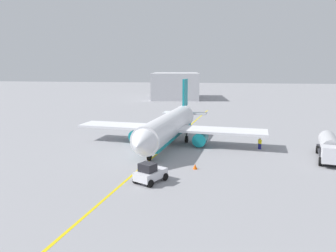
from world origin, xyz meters
name	(u,v)px	position (x,y,z in m)	size (l,w,h in m)	color
ground_plane	(168,144)	(0.00, 0.00, 0.00)	(400.00, 400.00, 0.00)	#939399
airplane	(169,127)	(-0.45, 0.05, 2.78)	(29.60, 30.86, 9.93)	white
fuel_tanker	(329,147)	(4.89, 22.67, 1.72)	(10.58, 4.60, 3.15)	#2D2D33
pushback_tug	(150,173)	(17.31, 0.82, 1.01)	(4.11, 3.58, 2.20)	silver
refueling_worker	(260,144)	(0.67, 14.15, 0.82)	(0.60, 0.49, 1.71)	navy
safety_cone_nose	(195,167)	(12.01, 5.27, 0.31)	(0.56, 0.56, 0.62)	#F2590F
distant_hangar	(175,85)	(-77.42, -9.51, 4.92)	(27.24, 20.21, 9.84)	silver
taxi_line_marking	(168,144)	(0.00, 0.00, 0.01)	(85.59, 0.30, 0.01)	yellow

